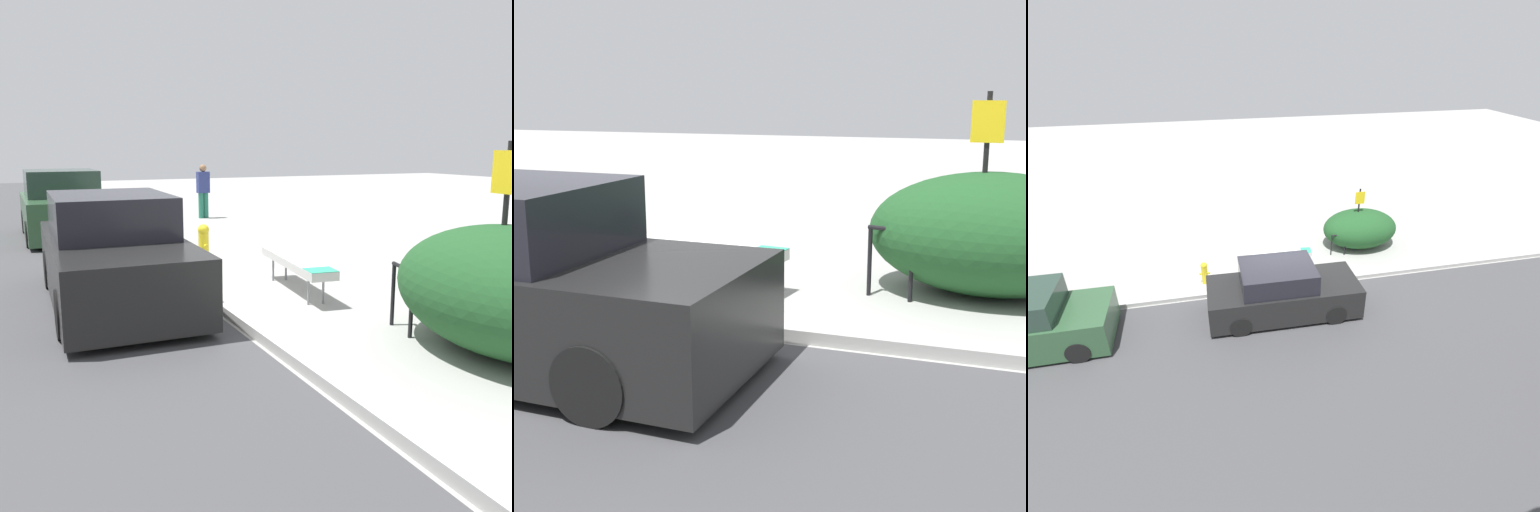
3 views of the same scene
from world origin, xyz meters
TOP-DOWN VIEW (x-y plane):
  - ground_plane at (0.00, 0.00)m, footprint 60.00×60.00m
  - curb at (0.00, 0.00)m, footprint 60.00×0.20m
  - bench at (0.29, 1.42)m, footprint 2.25×0.68m
  - bike_rack at (2.53, 1.68)m, footprint 0.55×0.17m
  - sign_post at (3.46, 2.24)m, footprint 0.36×0.08m
  - fire_hydrant at (-2.37, 0.81)m, footprint 0.36×0.22m
  - shrub_hedge at (3.60, 2.28)m, footprint 2.84×2.10m
  - pedestrian at (-9.07, 3.10)m, footprint 0.24×0.40m
  - parked_car_near at (-0.23, -1.28)m, footprint 4.36×1.89m
  - parked_car_far at (-6.85, -1.32)m, footprint 3.88×1.89m

SIDE VIEW (x-z plane):
  - ground_plane at x=0.00m, z-range 0.00..0.00m
  - curb at x=0.00m, z-range 0.00..0.13m
  - fire_hydrant at x=-2.37m, z-range 0.03..0.79m
  - bench at x=0.29m, z-range 0.20..0.74m
  - bike_rack at x=2.53m, z-range 0.09..0.91m
  - parked_car_near at x=-0.23m, z-range -0.09..1.48m
  - shrub_hedge at x=3.60m, z-range 0.00..1.41m
  - parked_car_far at x=-6.85m, z-range -0.10..1.55m
  - pedestrian at x=-9.07m, z-range 0.06..1.73m
  - sign_post at x=3.46m, z-range 0.23..2.53m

